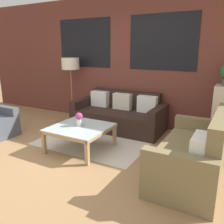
{
  "coord_description": "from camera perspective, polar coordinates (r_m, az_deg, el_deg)",
  "views": [
    {
      "loc": [
        2.44,
        -2.41,
        1.68
      ],
      "look_at": [
        0.41,
        1.27,
        0.55
      ],
      "focal_mm": 38.0,
      "sensor_mm": 36.0,
      "label": 1
    }
  ],
  "objects": [
    {
      "name": "coffee_table",
      "position": [
        4.05,
        -7.62,
        -4.27
      ],
      "size": [
        0.93,
        0.93,
        0.41
      ],
      "color": "silver",
      "rests_on": "ground_plane"
    },
    {
      "name": "drawer_cabinet",
      "position": [
        4.72,
        25.2,
        -0.59
      ],
      "size": [
        0.37,
        0.42,
        1.05
      ],
      "color": "beige",
      "rests_on": "ground_plane"
    },
    {
      "name": "couch_dark",
      "position": [
        5.09,
        1.74,
        -0.85
      ],
      "size": [
        1.92,
        0.88,
        0.78
      ],
      "color": "black",
      "rests_on": "ground_plane"
    },
    {
      "name": "flower_vase",
      "position": [
        4.02,
        -7.96,
        -1.48
      ],
      "size": [
        0.13,
        0.13,
        0.23
      ],
      "color": "silver",
      "rests_on": "coffee_table"
    },
    {
      "name": "ground_plane",
      "position": [
        3.82,
        -15.11,
        -11.62
      ],
      "size": [
        16.0,
        16.0,
        0.0
      ],
      "primitive_type": "plane",
      "color": "#9E754C"
    },
    {
      "name": "wall_back_brick",
      "position": [
        5.44,
        2.13,
        12.16
      ],
      "size": [
        8.4,
        0.09,
        2.8
      ],
      "color": "brown",
      "rests_on": "ground_plane"
    },
    {
      "name": "floor_lamp",
      "position": [
        5.74,
        -9.95,
        10.81
      ],
      "size": [
        0.41,
        0.41,
        1.47
      ],
      "color": "olive",
      "rests_on": "ground_plane"
    },
    {
      "name": "settee_vintage",
      "position": [
        3.36,
        19.22,
        -9.93
      ],
      "size": [
        0.8,
        1.63,
        0.92
      ],
      "color": "olive",
      "rests_on": "ground_plane"
    },
    {
      "name": "rug",
      "position": [
        4.61,
        -3.23,
        -6.31
      ],
      "size": [
        1.98,
        1.72,
        0.0
      ],
      "color": "beige",
      "rests_on": "ground_plane"
    }
  ]
}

